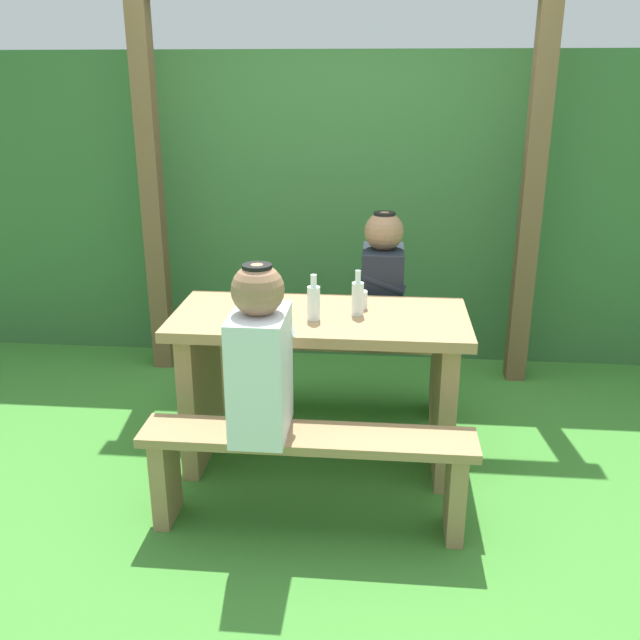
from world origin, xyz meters
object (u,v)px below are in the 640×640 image
Objects in this scene: picnic_table at (320,363)px; person_white_shirt at (260,357)px; bottle_right at (314,302)px; person_black_coat at (382,282)px; bottle_left at (358,297)px; bench_near at (308,460)px; bench_far at (329,358)px; drinking_glass at (360,300)px; cell_phone at (256,302)px.

person_white_shirt is at bearing -108.78° from picnic_table.
bottle_right reaches higher than picnic_table.
bottle_left is at bearing -101.76° from person_black_coat.
bottle_left is at bearing 72.84° from bench_near.
bench_far is at bearing 90.00° from bench_near.
bottle_right is at bearing 92.62° from bench_near.
person_black_coat reaches higher than bench_near.
bottle_left reaches higher than drinking_glass.
drinking_glass is (0.18, -0.45, 0.50)m from bench_far.
person_black_coat is at bearing 41.41° from cell_phone.
drinking_glass is at bearing 85.42° from bottle_left.
cell_phone reaches higher than bench_far.
bottle_right is at bearing -138.29° from drinking_glass.
person_black_coat is 5.14× the size of cell_phone.
cell_phone is at bearing -129.18° from bench_far.
bench_far is at bearing 88.01° from bottle_right.
cell_phone is (-0.52, 0.04, -0.04)m from drinking_glass.
bottle_left is at bearing 23.43° from bottle_right.
bottle_left is 0.22m from bottle_right.
person_black_coat is at bearing 63.77° from bottle_right.
bottle_left is (0.37, 0.57, 0.08)m from person_white_shirt.
picnic_table is 0.68m from person_black_coat.
person_white_shirt is 0.76m from drinking_glass.
drinking_glass is 0.11m from bottle_left.
picnic_table is 0.35m from bottle_right.
bench_far is (0.00, 1.12, 0.00)m from bench_near.
picnic_table is 6.46× the size of bottle_left.
bench_near is at bearing -90.00° from picnic_table.
bottle_right is (-0.20, -0.09, 0.00)m from bottle_left.
bottle_right is at bearing -156.57° from bottle_left.
bench_far is 6.46× the size of bottle_left.
bottle_left is 1.55× the size of cell_phone.
bottle_left reaches higher than picnic_table.
cell_phone is (-0.34, -0.41, 0.46)m from bench_far.
bench_near is at bearing -105.39° from drinking_glass.
cell_phone is at bearing 115.36° from bench_near.
cell_phone is (-0.34, 0.15, 0.26)m from picnic_table.
person_white_shirt is (-0.19, -1.12, 0.46)m from bench_far.
bench_far is 1.95× the size of person_white_shirt.
bench_near is 0.91m from cell_phone.
bottle_left is (0.18, 0.57, 0.54)m from bench_near.
drinking_glass is (0.18, 0.11, 0.30)m from picnic_table.
person_black_coat is 8.25× the size of drinking_glass.
bench_far is at bearing 90.00° from picnic_table.
bench_near is 1.95× the size of person_white_shirt.
cell_phone is (-0.31, 0.22, -0.08)m from bottle_right.
bench_far is 1.23m from person_white_shirt.
bottle_left is (-0.01, -0.10, 0.04)m from drinking_glass.
bottle_right is (-0.02, -0.08, 0.34)m from picnic_table.
cell_phone is at bearing -146.85° from person_black_coat.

